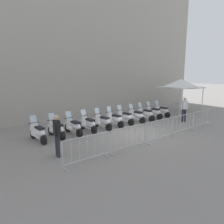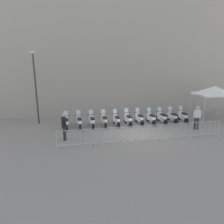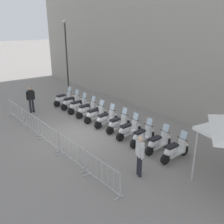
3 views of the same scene
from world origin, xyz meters
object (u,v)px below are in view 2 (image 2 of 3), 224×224
object	(u,v)px
motorcycle_5	(128,120)
officer_near_row_end	(197,117)
street_lamp	(35,81)
motorcycle_6	(140,119)
motorcycle_0	(66,123)
motorcycle_4	(117,120)
motorcycle_10	(183,116)
motorcycle_2	(92,121)
motorcycle_3	(104,121)
barrier_segment_1	(111,136)
motorcycle_8	(162,118)
barrier_segment_2	(144,134)
motorcycle_7	(151,118)
motorcycle_1	(79,122)
motorcycle_9	(173,117)
barrier_segment_3	(176,131)
canopy_tent	(214,91)
barrier_segment_4	(205,129)
barrier_segment_0	(74,139)
officer_mid_plaza	(64,125)

from	to	relation	value
motorcycle_5	officer_near_row_end	distance (m)	5.10
street_lamp	motorcycle_6	bearing A→B (deg)	-1.21
motorcycle_0	motorcycle_5	xyz separation A→B (m)	(4.75, 0.87, 0.00)
motorcycle_4	motorcycle_10	xyz separation A→B (m)	(5.67, 1.15, 0.00)
motorcycle_2	motorcycle_3	world-z (taller)	same
motorcycle_6	barrier_segment_1	distance (m)	4.77
motorcycle_8	barrier_segment_2	bearing A→B (deg)	-118.33
motorcycle_2	officer_near_row_end	world-z (taller)	officer_near_row_end
motorcycle_8	officer_near_row_end	distance (m)	2.70
motorcycle_5	motorcycle_7	world-z (taller)	same
motorcycle_0	officer_near_row_end	size ratio (longest dim) A/B	0.98
motorcycle_1	barrier_segment_1	world-z (taller)	motorcycle_1
motorcycle_9	barrier_segment_3	bearing A→B (deg)	-104.80
motorcycle_8	barrier_segment_2	distance (m)	4.57
motorcycle_5	barrier_segment_1	size ratio (longest dim) A/B	0.85
motorcycle_4	barrier_segment_1	world-z (taller)	motorcycle_4
motorcycle_0	canopy_tent	distance (m)	12.73
motorcycle_4	motorcycle_2	bearing A→B (deg)	-170.46
motorcycle_1	motorcycle_9	distance (m)	7.72
motorcycle_4	motorcycle_5	size ratio (longest dim) A/B	1.00
motorcycle_8	motorcycle_9	world-z (taller)	same
motorcycle_0	motorcycle_4	distance (m)	3.86
motorcycle_7	motorcycle_10	world-z (taller)	same
barrier_segment_2	barrier_segment_4	bearing A→B (deg)	11.13
barrier_segment_0	barrier_segment_4	world-z (taller)	same
barrier_segment_1	street_lamp	xyz separation A→B (m)	(-5.90, 4.33, 2.92)
motorcycle_6	motorcycle_5	bearing A→B (deg)	-164.16
barrier_segment_1	officer_near_row_end	xyz separation A→B (m)	(6.37, 2.83, 0.46)
motorcycle_5	barrier_segment_1	world-z (taller)	motorcycle_5
barrier_segment_2	barrier_segment_3	distance (m)	2.13
motorcycle_1	barrier_segment_2	size ratio (longest dim) A/B	0.85
barrier_segment_2	street_lamp	distance (m)	9.37
motorcycle_1	motorcycle_5	xyz separation A→B (m)	(3.80, 0.67, 0.00)
motorcycle_5	officer_near_row_end	bearing A→B (deg)	-12.13
motorcycle_9	barrier_segment_0	xyz separation A→B (m)	(-7.28, -5.07, 0.07)
motorcycle_1	officer_mid_plaza	world-z (taller)	officer_mid_plaza
motorcycle_2	motorcycle_5	xyz separation A→B (m)	(2.85, 0.53, 0.00)
officer_mid_plaza	motorcycle_3	bearing A→B (deg)	49.37
motorcycle_5	motorcycle_10	xyz separation A→B (m)	(4.73, 0.93, 0.00)
barrier_segment_2	officer_mid_plaza	size ratio (longest dim) A/B	1.16
motorcycle_9	canopy_tent	world-z (taller)	canopy_tent
motorcycle_10	officer_near_row_end	bearing A→B (deg)	-83.38
motorcycle_9	canopy_tent	size ratio (longest dim) A/B	0.59
barrier_segment_0	barrier_segment_4	xyz separation A→B (m)	(8.36, 1.65, 0.00)
motorcycle_9	officer_near_row_end	bearing A→B (deg)	-57.19
motorcycle_10	motorcycle_4	bearing A→B (deg)	-168.59
motorcycle_8	street_lamp	distance (m)	10.59
motorcycle_3	motorcycle_4	bearing A→B (deg)	6.97
motorcycle_6	street_lamp	bearing A→B (deg)	178.79
motorcycle_2	canopy_tent	bearing A→B (deg)	12.76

